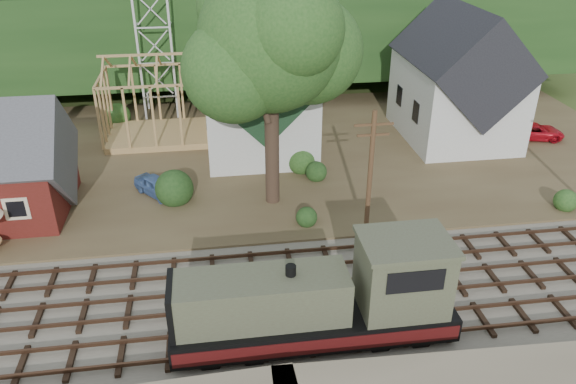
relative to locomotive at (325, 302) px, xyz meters
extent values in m
plane|color=#384C1E|center=(-2.78, 3.00, -2.19)|extent=(140.00, 140.00, 0.00)
cube|color=#726B5B|center=(-2.78, 3.00, -2.11)|extent=(64.00, 11.00, 0.16)
cube|color=brown|center=(-2.78, 21.00, -2.04)|extent=(64.00, 26.00, 0.30)
cube|color=#1E3F19|center=(-2.78, 45.00, -2.19)|extent=(70.00, 28.96, 12.74)
cube|color=black|center=(-2.78, 61.00, -2.19)|extent=(80.00, 20.00, 12.00)
cube|color=silver|center=(-0.78, 23.00, 1.31)|extent=(8.00, 12.00, 6.40)
cube|color=#18341F|center=(-0.78, 23.00, 4.51)|extent=(8.40, 12.96, 8.40)
cube|color=silver|center=(-0.78, 17.00, 6.51)|extent=(2.40, 2.40, 4.00)
cone|color=#18341F|center=(-0.78, 17.00, 9.81)|extent=(5.37, 5.37, 2.60)
cube|color=silver|center=(15.22, 22.00, 1.31)|extent=(8.00, 10.00, 6.40)
cube|color=black|center=(15.22, 22.00, 4.51)|extent=(8.40, 10.80, 8.40)
cube|color=tan|center=(-8.78, 25.00, -1.64)|extent=(8.00, 6.00, 0.50)
cube|color=tan|center=(-8.78, 25.00, 5.01)|extent=(8.00, 0.18, 0.18)
cube|color=silver|center=(-10.18, 29.60, 4.11)|extent=(0.18, 0.18, 12.00)
cube|color=silver|center=(-7.38, 29.60, 4.11)|extent=(0.18, 0.18, 12.00)
cube|color=silver|center=(-10.18, 32.40, 4.11)|extent=(0.18, 0.18, 12.00)
cube|color=silver|center=(-7.38, 32.40, 4.11)|extent=(0.18, 0.18, 12.00)
cylinder|color=#38281E|center=(-0.78, 13.00, 2.11)|extent=(0.90, 0.90, 8.00)
sphere|color=#24501E|center=(-0.78, 13.00, 8.61)|extent=(8.40, 8.40, 8.40)
sphere|color=#24501E|center=(1.72, 14.00, 7.61)|extent=(6.40, 6.40, 6.40)
sphere|color=#24501E|center=(-2.98, 12.20, 7.11)|extent=(6.00, 6.00, 6.00)
cylinder|color=#4C331E|center=(4.22, 8.20, 1.81)|extent=(0.28, 0.28, 8.00)
cube|color=#4C331E|center=(4.22, 8.20, 5.01)|extent=(2.20, 0.12, 0.12)
cube|color=#4C331E|center=(4.22, 8.20, 4.41)|extent=(1.80, 0.12, 0.12)
cube|color=black|center=(-0.48, 0.00, -1.85)|extent=(12.50, 2.60, 0.36)
cube|color=black|center=(-0.48, 0.00, -1.11)|extent=(12.50, 3.02, 1.15)
cube|color=#4B4B37|center=(-2.77, 0.00, 0.56)|extent=(7.50, 2.40, 2.19)
cube|color=#4B4B37|center=(3.48, 0.00, 1.13)|extent=(3.75, 2.92, 3.33)
cube|color=#4B4B37|center=(3.48, 0.00, 2.85)|extent=(3.96, 3.12, 0.21)
cube|color=black|center=(3.48, -1.48, 1.86)|extent=(2.50, 0.06, 1.04)
cube|color=#480F0F|center=(-0.48, -1.53, -1.11)|extent=(12.50, 0.04, 0.73)
cube|color=#480F0F|center=(-0.48, 1.53, -1.11)|extent=(12.50, 0.04, 0.73)
cylinder|color=black|center=(-1.52, 0.00, 1.75)|extent=(0.46, 0.46, 0.73)
imported|color=#5980BF|center=(-8.32, 14.90, -1.26)|extent=(3.53, 3.83, 1.27)
imported|color=red|center=(21.78, 20.41, -1.26)|extent=(4.93, 3.02, 1.28)
camera|label=1|loc=(-4.41, -19.17, 16.00)|focal=35.00mm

